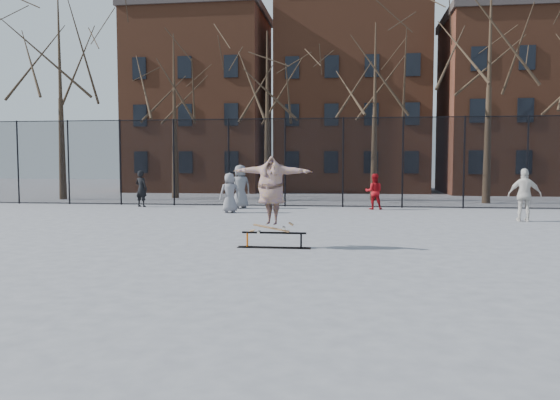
# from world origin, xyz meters

# --- Properties ---
(ground) EXTENTS (100.00, 100.00, 0.00)m
(ground) POSITION_xyz_m (0.00, 0.00, 0.00)
(ground) COLOR slate
(skate_rail) EXTENTS (1.73, 0.26, 0.38)m
(skate_rail) POSITION_xyz_m (-0.18, 1.15, 0.15)
(skate_rail) COLOR black
(skate_rail) RESTS_ON ground
(skateboard) EXTENTS (0.92, 0.22, 0.11)m
(skateboard) POSITION_xyz_m (-0.24, 1.15, 0.43)
(skateboard) COLOR #96613C
(skateboard) RESTS_ON skate_rail
(skater) EXTENTS (2.04, 0.90, 1.60)m
(skater) POSITION_xyz_m (-0.24, 1.15, 1.29)
(skater) COLOR #3B3586
(skater) RESTS_ON skateboard
(bystander_grey) EXTENTS (0.92, 0.79, 1.59)m
(bystander_grey) POSITION_xyz_m (-3.21, 9.70, 0.80)
(bystander_grey) COLOR slate
(bystander_grey) RESTS_ON ground
(bystander_black) EXTENTS (0.69, 0.57, 1.64)m
(bystander_black) POSITION_xyz_m (-7.79, 12.00, 0.82)
(bystander_black) COLOR black
(bystander_black) RESTS_ON ground
(bystander_red) EXTENTS (0.75, 0.59, 1.52)m
(bystander_red) POSITION_xyz_m (2.54, 12.00, 0.76)
(bystander_red) COLOR #9D0D14
(bystander_red) RESTS_ON ground
(bystander_white) EXTENTS (1.11, 0.60, 1.80)m
(bystander_white) POSITION_xyz_m (7.43, 7.94, 0.90)
(bystander_white) COLOR silver
(bystander_white) RESTS_ON ground
(bystander_extra) EXTENTS (1.11, 1.00, 1.90)m
(bystander_extra) POSITION_xyz_m (-3.21, 11.80, 0.95)
(bystander_extra) COLOR slate
(bystander_extra) RESTS_ON ground
(fence) EXTENTS (34.03, 0.07, 4.00)m
(fence) POSITION_xyz_m (-0.01, 13.00, 2.05)
(fence) COLOR black
(fence) RESTS_ON ground
(tree_row) EXTENTS (33.66, 7.46, 10.67)m
(tree_row) POSITION_xyz_m (-0.25, 17.15, 7.36)
(tree_row) COLOR black
(tree_row) RESTS_ON ground
(rowhouses) EXTENTS (29.00, 7.00, 13.00)m
(rowhouses) POSITION_xyz_m (0.72, 26.00, 6.06)
(rowhouses) COLOR brown
(rowhouses) RESTS_ON ground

